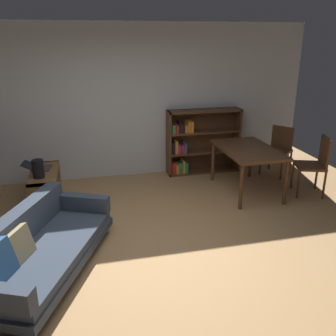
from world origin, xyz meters
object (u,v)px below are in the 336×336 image
dining_table (248,153)px  bookshelf (198,142)px  open_laptop (38,167)px  dining_chair_near (279,147)px  fabric_couch (37,248)px  desk_speaker (38,169)px  dining_chair_far (315,162)px  media_console (46,187)px

dining_table → bookshelf: bookshelf is taller
bookshelf → open_laptop: bearing=-166.9°
dining_chair_near → dining_table: bearing=-144.9°
fabric_couch → dining_chair_near: size_ratio=2.44×
dining_table → desk_speaker: bearing=178.9°
open_laptop → dining_chair_near: 4.25m
dining_table → bookshelf: size_ratio=0.96×
fabric_couch → dining_chair_far: (4.19, 1.22, 0.25)m
media_console → open_laptop: open_laptop is taller
open_laptop → fabric_couch: bearing=-86.1°
media_console → open_laptop: size_ratio=2.27×
desk_speaker → bookshelf: bookshelf is taller
desk_speaker → open_laptop: bearing=96.8°
desk_speaker → bookshelf: bearing=20.8°
fabric_couch → bookshelf: size_ratio=1.58×
media_console → dining_table: (3.21, -0.30, 0.42)m
media_console → open_laptop: bearing=120.3°
desk_speaker → bookshelf: (2.77, 1.05, -0.06)m
media_console → bookshelf: 2.86m
fabric_couch → dining_chair_far: dining_chair_far is taller
desk_speaker → fabric_couch: bearing=-86.8°
open_laptop → dining_chair_near: (4.24, 0.20, -0.03)m
media_console → dining_table: 3.25m
fabric_couch → dining_table: (3.17, 1.56, 0.37)m
desk_speaker → media_console: bearing=78.7°
dining_table → bookshelf: bearing=113.8°
dining_chair_far → open_laptop: bearing=169.5°
open_laptop → dining_chair_far: (4.33, -0.80, 0.01)m
desk_speaker → dining_chair_near: bearing=8.1°
desk_speaker → dining_table: size_ratio=0.20×
open_laptop → dining_chair_far: 4.40m
fabric_couch → dining_table: 3.55m
fabric_couch → media_console: fabric_couch is taller
dining_table → dining_chair_near: bearing=35.1°
media_console → bookshelf: bearing=16.7°
fabric_couch → desk_speaker: desk_speaker is taller
media_console → dining_chair_near: (4.15, 0.36, 0.26)m
media_console → fabric_couch: bearing=-88.7°
dining_chair_near → dining_chair_far: dining_chair_far is taller
dining_chair_near → bookshelf: size_ratio=0.65×
media_console → bookshelf: size_ratio=0.75×
open_laptop → dining_table: 3.34m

